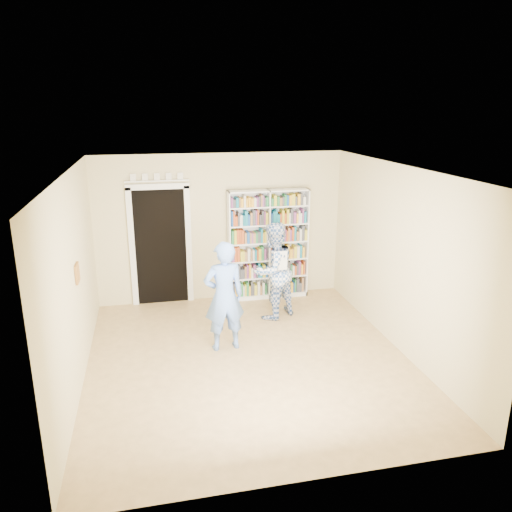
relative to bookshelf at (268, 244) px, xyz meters
The scene contains 11 objects.
floor 2.70m from the bookshelf, 109.98° to the right, with size 5.00×5.00×0.00m, color #967648.
ceiling 3.00m from the bookshelf, 109.98° to the right, with size 5.00×5.00×0.00m, color white.
wall_back 0.92m from the bookshelf, 169.64° to the left, with size 4.50×4.50×0.00m, color beige.
wall_left 3.90m from the bookshelf, 142.92° to the right, with size 5.00×5.00×0.00m, color beige.
wall_right 2.75m from the bookshelf, 59.20° to the right, with size 5.00×5.00×0.00m, color beige.
bookshelf is the anchor object (origin of this frame).
doorway 1.96m from the bookshelf, behind, with size 1.10×0.08×2.43m.
wall_art 3.77m from the bookshelf, 145.18° to the right, with size 0.03×0.25×0.25m, color brown.
man_blue 2.24m from the bookshelf, 120.36° to the right, with size 0.60×0.40×1.66m, color #638CDC.
man_plaid 0.97m from the bookshelf, 98.47° to the right, with size 0.81×0.63×1.66m, color #335A9E.
paper_sheet 1.18m from the bookshelf, 93.84° to the right, with size 0.23×0.01×0.32m, color white.
Camera 1 is at (-1.27, -6.30, 3.48)m, focal length 35.00 mm.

